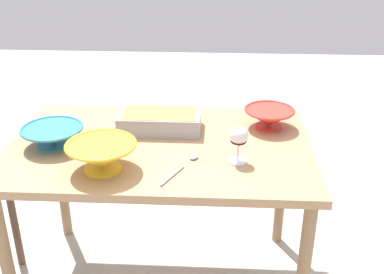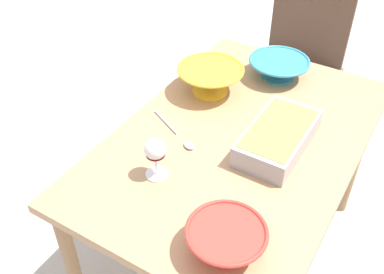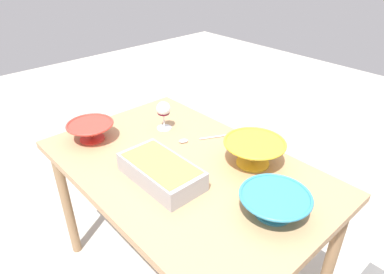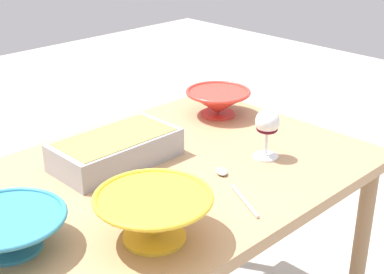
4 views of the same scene
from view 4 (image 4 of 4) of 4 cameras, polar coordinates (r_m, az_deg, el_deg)
dining_table at (r=1.57m, az=-4.02°, el=-6.63°), size 1.26×0.80×0.74m
wine_glass at (r=1.61m, az=7.66°, el=1.17°), size 0.07×0.07×0.15m
casserole_dish at (r=1.60m, az=-7.74°, el=-1.13°), size 0.36×0.19×0.08m
mixing_bowl at (r=1.28m, az=-18.13°, el=-8.96°), size 0.25×0.25×0.08m
small_bowl at (r=1.93m, az=2.66°, el=3.64°), size 0.22×0.22×0.09m
serving_bowl at (r=1.24m, az=-3.92°, el=-7.91°), size 0.26×0.26×0.11m
serving_spoon at (r=1.49m, az=3.82°, el=-4.52°), size 0.13×0.25×0.01m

